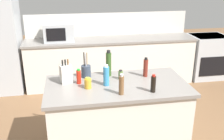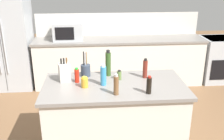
# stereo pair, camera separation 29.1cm
# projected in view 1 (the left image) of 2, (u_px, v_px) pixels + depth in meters

# --- Properties ---
(back_counter_run) EXTENTS (3.36, 0.66, 0.94)m
(back_counter_run) POSITION_uv_depth(u_px,v_px,m) (111.00, 61.00, 5.33)
(back_counter_run) COLOR beige
(back_counter_run) RESTS_ON ground_plane
(wall_backsplash) EXTENTS (3.32, 0.03, 0.46)m
(wall_backsplash) POSITION_uv_depth(u_px,v_px,m) (108.00, 24.00, 5.37)
(wall_backsplash) COLOR beige
(wall_backsplash) RESTS_ON back_counter_run
(kitchen_island) EXTENTS (1.68, 0.87, 0.94)m
(kitchen_island) POSITION_uv_depth(u_px,v_px,m) (117.00, 119.00, 3.25)
(kitchen_island) COLOR beige
(kitchen_island) RESTS_ON ground_plane
(range_oven) EXTENTS (0.76, 0.65, 0.92)m
(range_oven) POSITION_uv_depth(u_px,v_px,m) (206.00, 56.00, 5.67)
(range_oven) COLOR #ADB2B7
(range_oven) RESTS_ON ground_plane
(microwave) EXTENTS (0.56, 0.39, 0.34)m
(microwave) POSITION_uv_depth(u_px,v_px,m) (59.00, 32.00, 4.94)
(microwave) COLOR #ADB2B7
(microwave) RESTS_ON back_counter_run
(knife_block) EXTENTS (0.15, 0.13, 0.29)m
(knife_block) POSITION_uv_depth(u_px,v_px,m) (66.00, 74.00, 3.09)
(knife_block) COLOR beige
(knife_block) RESTS_ON kitchen_island
(utensil_crock) EXTENTS (0.12, 0.12, 0.32)m
(utensil_crock) POSITION_uv_depth(u_px,v_px,m) (86.00, 71.00, 3.27)
(utensil_crock) COLOR #333D4C
(utensil_crock) RESTS_ON kitchen_island
(pepper_grinder) EXTENTS (0.06, 0.06, 0.24)m
(pepper_grinder) POSITION_uv_depth(u_px,v_px,m) (121.00, 85.00, 2.80)
(pepper_grinder) COLOR brown
(pepper_grinder) RESTS_ON kitchen_island
(dish_soap_bottle) EXTENTS (0.07, 0.07, 0.25)m
(dish_soap_bottle) POSITION_uv_depth(u_px,v_px,m) (106.00, 76.00, 3.02)
(dish_soap_bottle) COLOR #3384BC
(dish_soap_bottle) RESTS_ON kitchen_island
(olive_oil_bottle) EXTENTS (0.07, 0.07, 0.34)m
(olive_oil_bottle) POSITION_uv_depth(u_px,v_px,m) (109.00, 64.00, 3.29)
(olive_oil_bottle) COLOR #2D4C1E
(olive_oil_bottle) RESTS_ON kitchen_island
(spice_jar_oregano) EXTENTS (0.06, 0.06, 0.12)m
(spice_jar_oregano) POSITION_uv_depth(u_px,v_px,m) (121.00, 75.00, 3.22)
(spice_jar_oregano) COLOR #567038
(spice_jar_oregano) RESTS_ON kitchen_island
(vinegar_bottle) EXTENTS (0.06, 0.06, 0.25)m
(vinegar_bottle) POSITION_uv_depth(u_px,v_px,m) (146.00, 68.00, 3.28)
(vinegar_bottle) COLOR maroon
(vinegar_bottle) RESTS_ON kitchen_island
(soy_sauce_bottle) EXTENTS (0.06, 0.06, 0.20)m
(soy_sauce_bottle) POSITION_uv_depth(u_px,v_px,m) (153.00, 84.00, 2.86)
(soy_sauce_bottle) COLOR black
(soy_sauce_bottle) RESTS_ON kitchen_island
(hot_sauce_bottle) EXTENTS (0.06, 0.06, 0.18)m
(hot_sauce_bottle) POSITION_uv_depth(u_px,v_px,m) (79.00, 77.00, 3.08)
(hot_sauce_bottle) COLOR red
(hot_sauce_bottle) RESTS_ON kitchen_island
(honey_jar) EXTENTS (0.08, 0.08, 0.13)m
(honey_jar) POSITION_uv_depth(u_px,v_px,m) (88.00, 83.00, 2.97)
(honey_jar) COLOR gold
(honey_jar) RESTS_ON kitchen_island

